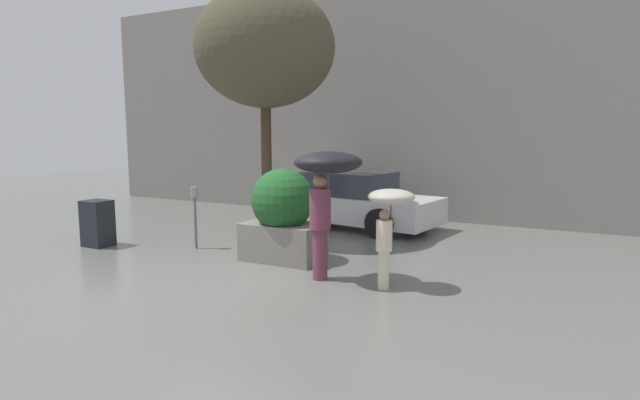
{
  "coord_description": "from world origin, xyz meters",
  "views": [
    {
      "loc": [
        4.75,
        -6.01,
        2.22
      ],
      "look_at": [
        0.88,
        1.6,
        1.05
      ],
      "focal_mm": 28.0,
      "sensor_mm": 36.0,
      "label": 1
    }
  ],
  "objects": [
    {
      "name": "street_tree",
      "position": [
        -0.96,
        2.75,
        3.89
      ],
      "size": [
        2.85,
        2.85,
        5.12
      ],
      "color": "#423323",
      "rests_on": "ground"
    },
    {
      "name": "newspaper_box",
      "position": [
        -3.46,
        0.55,
        0.45
      ],
      "size": [
        0.5,
        0.44,
        0.9
      ],
      "color": "#1E2328",
      "rests_on": "ground"
    },
    {
      "name": "building_facade",
      "position": [
        0.0,
        6.5,
        3.0
      ],
      "size": [
        18.0,
        0.3,
        6.0
      ],
      "color": "gray",
      "rests_on": "ground"
    },
    {
      "name": "person_child",
      "position": [
        2.48,
        0.59,
        1.11
      ],
      "size": [
        0.66,
        0.66,
        1.42
      ],
      "rotation": [
        0.0,
        0.0,
        0.88
      ],
      "color": "beige",
      "rests_on": "ground"
    },
    {
      "name": "planter_box",
      "position": [
        0.33,
        1.25,
        0.8
      ],
      "size": [
        1.37,
        1.09,
        1.6
      ],
      "color": "gray",
      "rests_on": "ground"
    },
    {
      "name": "parking_meter",
      "position": [
        -1.62,
        1.26,
        0.86
      ],
      "size": [
        0.14,
        0.14,
        1.19
      ],
      "color": "#595B60",
      "rests_on": "ground"
    },
    {
      "name": "person_adult",
      "position": [
        1.53,
        0.52,
        1.54
      ],
      "size": [
        1.0,
        1.0,
        1.94
      ],
      "rotation": [
        0.0,
        0.0,
        -0.17
      ],
      "color": "brown",
      "rests_on": "ground"
    },
    {
      "name": "parked_car_near",
      "position": [
        0.06,
        4.74,
        0.59
      ],
      "size": [
        4.44,
        2.39,
        1.29
      ],
      "rotation": [
        0.0,
        0.0,
        1.41
      ],
      "color": "silver",
      "rests_on": "ground"
    },
    {
      "name": "ground_plane",
      "position": [
        0.0,
        0.0,
        0.0
      ],
      "size": [
        40.0,
        40.0,
        0.0
      ],
      "primitive_type": "plane",
      "color": "slate"
    }
  ]
}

